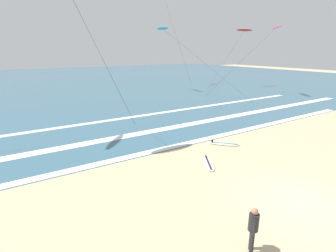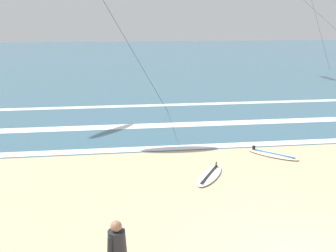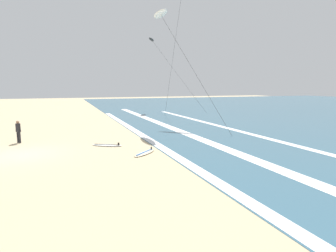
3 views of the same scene
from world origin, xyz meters
name	(u,v)px [view 2 (image 2 of 3)]	position (x,y,z in m)	size (l,w,h in m)	color
ocean_surface	(138,56)	(0.00, 53.01, 0.01)	(140.00, 90.00, 0.01)	#386075
wave_foam_shoreline	(166,148)	(-1.77, 8.41, 0.01)	(42.64, 0.63, 0.01)	white
wave_foam_mid_break	(166,125)	(-1.31, 12.12, 0.01)	(56.51, 0.92, 0.01)	white
wave_foam_outer_break	(179,105)	(0.20, 17.09, 0.01)	(46.26, 0.66, 0.01)	white
surfer_left_far	(117,252)	(-3.93, -0.62, 0.96)	(0.42, 0.43, 1.60)	#232328
surfboard_left_pile	(209,175)	(-0.75, 5.11, 0.05)	(1.58, 2.11, 0.25)	silver
surfboard_right_spare	(273,154)	(2.22, 6.91, 0.05)	(1.88, 1.94, 0.25)	beige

